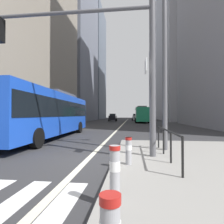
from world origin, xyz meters
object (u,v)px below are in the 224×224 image
at_px(car_receding_far, 136,117).
at_px(bollard_left, 115,170).
at_px(street_lamp_post, 165,30).
at_px(city_bus_red_receding, 141,114).
at_px(bollard_right, 129,149).
at_px(sedan_white_oncoming, 2,124).
at_px(car_oncoming_far, 113,117).
at_px(car_oncoming_mid, 113,117).
at_px(traffic_signal_gantry, 95,48).
at_px(car_receding_near, 140,117).
at_px(city_bus_blue_oncoming, 48,112).

bearing_deg(car_receding_far, bollard_left, -91.48).
distance_m(car_receding_far, street_lamp_post, 44.85).
bearing_deg(city_bus_red_receding, street_lamp_post, -91.06).
bearing_deg(bollard_right, bollard_left, -94.92).
relative_size(sedan_white_oncoming, car_oncoming_far, 0.97).
distance_m(car_oncoming_mid, traffic_signal_gantry, 57.28).
bearing_deg(street_lamp_post, bollard_left, -109.86).
relative_size(traffic_signal_gantry, bollard_right, 7.83).
distance_m(car_oncoming_far, bollard_left, 43.96).
height_order(city_bus_red_receding, car_receding_near, city_bus_red_receding).
relative_size(street_lamp_post, bollard_right, 9.90).
relative_size(traffic_signal_gantry, bollard_left, 6.70).
bearing_deg(traffic_signal_gantry, car_receding_near, 85.64).
height_order(car_oncoming_mid, car_oncoming_far, same).
bearing_deg(city_bus_red_receding, bollard_left, -93.63).
distance_m(street_lamp_post, bollard_left, 6.78).
bearing_deg(car_receding_far, sedan_white_oncoming, -103.76).
distance_m(car_oncoming_far, street_lamp_post, 39.78).
bearing_deg(sedan_white_oncoming, car_oncoming_far, 83.58).
bearing_deg(bollard_right, car_receding_far, 88.68).
distance_m(city_bus_red_receding, street_lamp_post, 31.22).
bearing_deg(sedan_white_oncoming, city_bus_blue_oncoming, 8.00).
height_order(city_bus_blue_oncoming, bollard_right, city_bus_blue_oncoming).
xyz_separation_m(sedan_white_oncoming, car_receding_far, (10.02, 40.91, 0.00)).
height_order(city_bus_blue_oncoming, bollard_left, city_bus_blue_oncoming).
xyz_separation_m(car_receding_near, car_receding_far, (-1.81, -8.79, 0.00)).
bearing_deg(bollard_right, car_oncoming_mid, 96.58).
height_order(car_oncoming_mid, bollard_left, car_oncoming_mid).
height_order(city_bus_blue_oncoming, car_oncoming_mid, city_bus_blue_oncoming).
distance_m(car_receding_far, car_oncoming_far, 8.26).
distance_m(car_oncoming_mid, car_receding_near, 9.85).
bearing_deg(city_bus_red_receding, car_oncoming_far, 131.37).
bearing_deg(car_receding_near, car_oncoming_mid, 166.91).
relative_size(city_bus_red_receding, car_receding_far, 2.38).
relative_size(car_oncoming_mid, traffic_signal_gantry, 0.64).
xyz_separation_m(city_bus_red_receding, traffic_signal_gantry, (-3.35, -32.30, 2.29)).
relative_size(car_receding_near, car_receding_far, 1.00).
relative_size(city_bus_blue_oncoming, car_receding_near, 2.63).
bearing_deg(car_oncoming_mid, city_bus_red_receding, -70.40).
xyz_separation_m(car_oncoming_mid, bollard_right, (6.70, -58.09, -0.39)).
bearing_deg(street_lamp_post, car_oncoming_far, 99.41).
xyz_separation_m(city_bus_blue_oncoming, car_oncoming_far, (0.80, 34.84, -0.85)).
bearing_deg(traffic_signal_gantry, bollard_right, -41.95).
xyz_separation_m(traffic_signal_gantry, bollard_right, (1.27, -1.15, -3.52)).
bearing_deg(car_oncoming_mid, traffic_signal_gantry, -84.56).
height_order(sedan_white_oncoming, car_receding_far, same).
xyz_separation_m(sedan_white_oncoming, car_oncoming_far, (3.97, 35.28, 0.00)).
relative_size(car_oncoming_mid, car_oncoming_far, 0.91).
relative_size(car_oncoming_far, bollard_left, 4.74).
distance_m(city_bus_red_receding, car_receding_far, 13.68).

